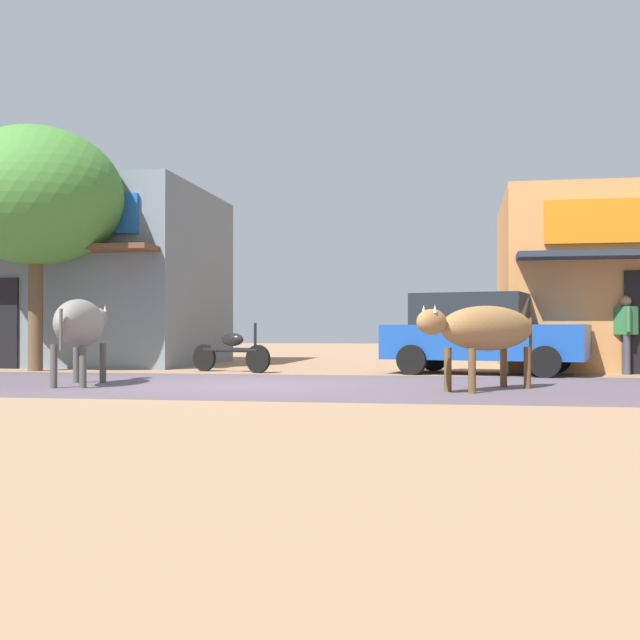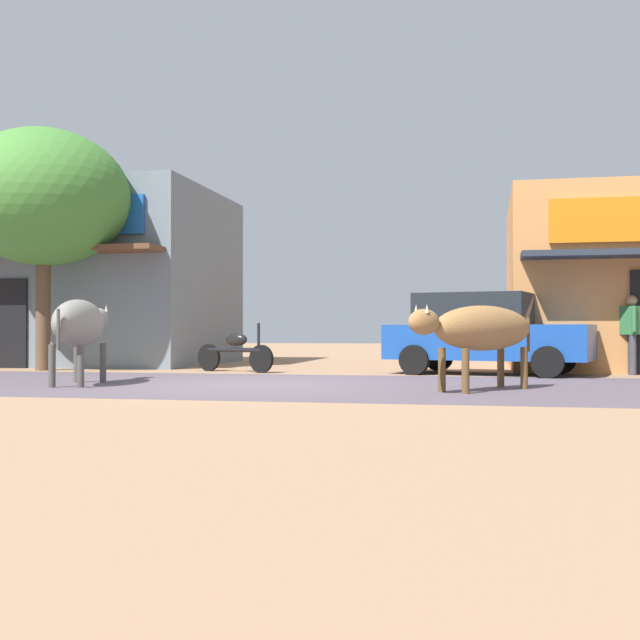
# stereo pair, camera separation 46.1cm
# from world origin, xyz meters

# --- Properties ---
(ground) EXTENTS (80.00, 80.00, 0.00)m
(ground) POSITION_xyz_m (0.00, 0.00, 0.00)
(ground) COLOR #A07858
(asphalt_road) EXTENTS (72.00, 6.02, 0.00)m
(asphalt_road) POSITION_xyz_m (0.00, 0.00, 0.00)
(asphalt_road) COLOR #5A4E58
(asphalt_road) RESTS_ON ground
(storefront_left_cafe) EXTENTS (6.25, 6.40, 4.52)m
(storefront_left_cafe) POSITION_xyz_m (-6.20, 7.11, 2.26)
(storefront_left_cafe) COLOR slate
(storefront_left_cafe) RESTS_ON ground
(roadside_tree) EXTENTS (3.80, 3.80, 5.36)m
(roadside_tree) POSITION_xyz_m (-5.74, 3.54, 3.83)
(roadside_tree) COLOR brown
(roadside_tree) RESTS_ON ground
(parked_hatchback_car) EXTENTS (4.27, 2.57, 1.64)m
(parked_hatchback_car) POSITION_xyz_m (3.85, 3.93, 0.84)
(parked_hatchback_car) COLOR #19469B
(parked_hatchback_car) RESTS_ON ground
(parked_motorcycle) EXTENTS (1.91, 0.83, 1.04)m
(parked_motorcycle) POSITION_xyz_m (-1.34, 3.74, 0.46)
(parked_motorcycle) COLOR black
(parked_motorcycle) RESTS_ON ground
(cow_near_brown) EXTENTS (0.99, 2.50, 1.39)m
(cow_near_brown) POSITION_xyz_m (-2.64, -0.58, 0.99)
(cow_near_brown) COLOR slate
(cow_near_brown) RESTS_ON ground
(cow_far_dark) EXTENTS (1.98, 2.39, 1.26)m
(cow_far_dark) POSITION_xyz_m (3.81, -0.62, 0.91)
(cow_far_dark) COLOR #9B6D3E
(cow_far_dark) RESTS_ON ground
(pedestrian_by_shop) EXTENTS (0.45, 0.61, 1.59)m
(pedestrian_by_shop) POSITION_xyz_m (6.74, 4.30, 0.93)
(pedestrian_by_shop) COLOR #3F3F47
(pedestrian_by_shop) RESTS_ON ground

